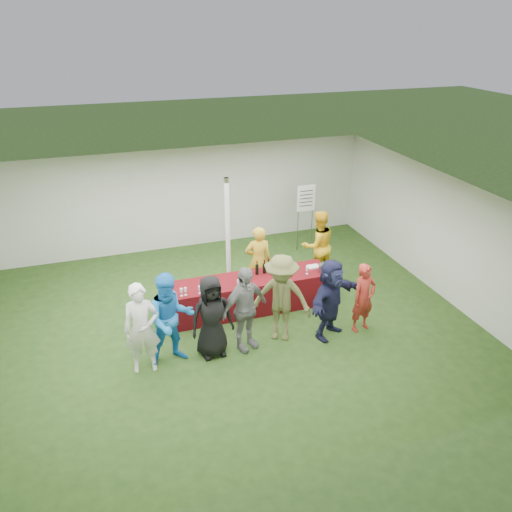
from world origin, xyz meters
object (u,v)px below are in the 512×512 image
object	(u,v)px
staff_pourer	(258,261)
customer_1	(171,319)
staff_back	(318,245)
dump_bucket	(323,268)
customer_6	(364,298)
customer_0	(142,329)
serving_table	(247,294)
customer_5	(330,299)
wine_list_sign	(306,203)
customer_2	(212,317)
customer_4	(281,298)
customer_3	(245,309)

from	to	relation	value
staff_pourer	customer_1	distance (m)	2.95
staff_back	dump_bucket	bearing A→B (deg)	67.01
customer_6	customer_0	bearing A→B (deg)	167.53
serving_table	customer_6	xyz separation A→B (m)	(1.96, -1.42, 0.35)
staff_pourer	customer_0	xyz separation A→B (m)	(-2.78, -1.97, 0.05)
staff_pourer	customer_5	world-z (taller)	customer_5
customer_0	customer_1	bearing A→B (deg)	12.85
wine_list_sign	customer_5	bearing A→B (deg)	-106.39
wine_list_sign	customer_2	world-z (taller)	wine_list_sign
customer_5	wine_list_sign	bearing A→B (deg)	41.93
customer_6	customer_4	bearing A→B (deg)	160.78
wine_list_sign	customer_2	bearing A→B (deg)	-132.68
serving_table	customer_6	world-z (taller)	customer_6
dump_bucket	customer_5	size ratio (longest dim) A/B	0.13
serving_table	dump_bucket	xyz separation A→B (m)	(1.65, -0.22, 0.46)
wine_list_sign	customer_4	bearing A→B (deg)	-119.55
customer_6	customer_2	bearing A→B (deg)	165.99
serving_table	customer_2	bearing A→B (deg)	-129.90
customer_5	customer_6	world-z (taller)	customer_5
customer_0	customer_4	world-z (taller)	customer_4
wine_list_sign	customer_0	bearing A→B (deg)	-141.05
serving_table	staff_back	distance (m)	2.25
customer_3	customer_4	xyz separation A→B (m)	(0.75, 0.09, 0.04)
staff_back	customer_2	xyz separation A→B (m)	(-3.09, -2.16, -0.04)
customer_2	customer_6	bearing A→B (deg)	-6.85
customer_2	customer_1	bearing A→B (deg)	174.41
staff_pourer	customer_5	size ratio (longest dim) A/B	0.98
staff_pourer	customer_4	size ratio (longest dim) A/B	0.91
customer_0	customer_5	distance (m)	3.56
staff_pourer	customer_2	xyz separation A→B (m)	(-1.53, -1.91, 0.00)
wine_list_sign	serving_table	bearing A→B (deg)	-134.03
customer_2	customer_4	xyz separation A→B (m)	(1.38, 0.09, 0.08)
customer_3	customer_4	distance (m)	0.76
customer_3	customer_6	world-z (taller)	customer_3
customer_2	customer_3	size ratio (longest dim) A/B	0.95
staff_back	staff_pourer	bearing A→B (deg)	4.70
customer_1	customer_5	size ratio (longest dim) A/B	1.09
staff_pourer	customer_1	world-z (taller)	customer_1
dump_bucket	customer_4	xyz separation A→B (m)	(-1.34, -0.97, 0.05)
staff_back	customer_2	world-z (taller)	staff_back
dump_bucket	customer_6	bearing A→B (deg)	-75.38
serving_table	wine_list_sign	bearing A→B (deg)	45.97
customer_2	customer_0	bearing A→B (deg)	178.43
staff_pourer	customer_1	xyz separation A→B (m)	(-2.26, -1.89, 0.08)
dump_bucket	customer_6	distance (m)	1.24
customer_1	customer_4	distance (m)	2.11
dump_bucket	wine_list_sign	world-z (taller)	wine_list_sign
staff_back	serving_table	bearing A→B (deg)	19.22
customer_0	customer_2	distance (m)	1.25
staff_back	customer_4	bearing A→B (deg)	46.14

